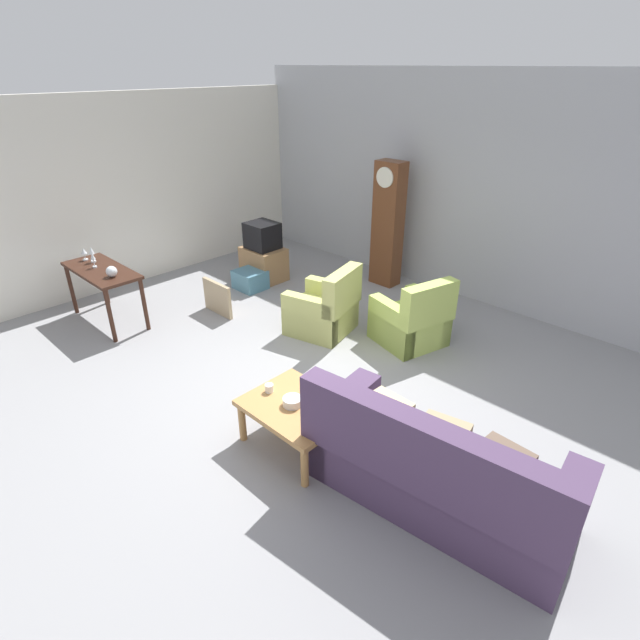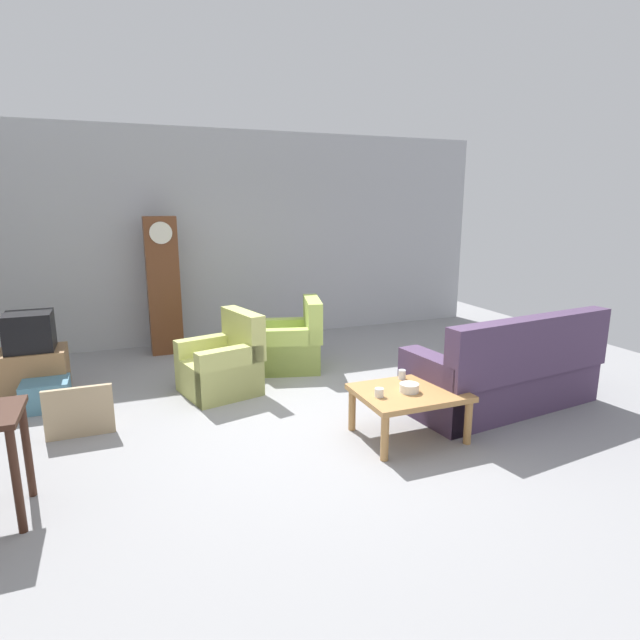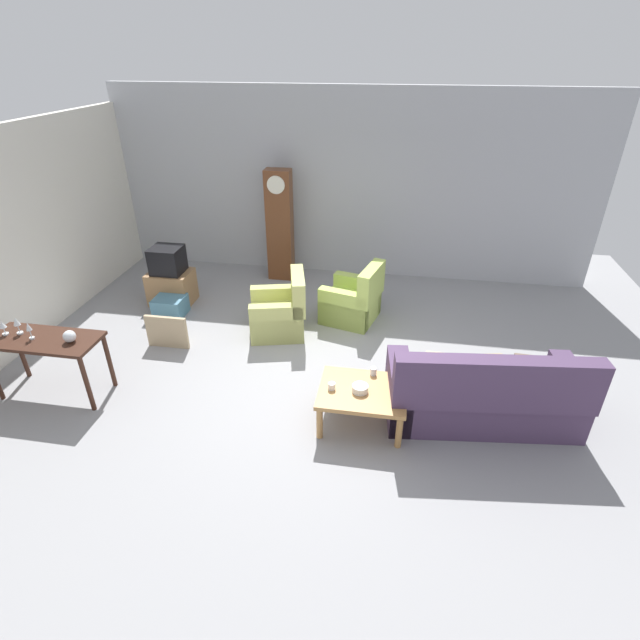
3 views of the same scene
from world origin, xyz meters
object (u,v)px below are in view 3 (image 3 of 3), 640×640
Objects in this scene: storage_box_blue at (170,306)px; couch_floral at (483,396)px; framed_picture_leaning at (167,332)px; cup_white_porcelain at (332,386)px; bowl_white_stacked at (360,388)px; armchair_olive_near at (280,313)px; coffee_table_wood at (362,394)px; grandfather_clock at (280,226)px; wine_glass_mid at (17,323)px; console_table_dark at (45,346)px; glass_dome_cloche at (69,336)px; armchair_olive_far at (353,302)px; tv_stand_cabinet at (172,287)px; wine_glass_tall at (3,326)px; wine_glass_short at (29,328)px; cup_blue_rimmed at (373,371)px; tv_crt at (167,260)px.

couch_floral is at bearing -21.25° from storage_box_blue.
cup_white_porcelain is (2.50, -1.16, 0.25)m from framed_picture_leaning.
bowl_white_stacked is (-1.35, -0.28, 0.14)m from couch_floral.
coffee_table_wood is at bearing -52.62° from armchair_olive_near.
grandfather_clock is 4.34m from wine_glass_mid.
glass_dome_cloche reaches higher than console_table_dark.
armchair_olive_far is 2.39m from cup_white_porcelain.
console_table_dark is 1.91× the size of tv_stand_cabinet.
glass_dome_cloche reaches higher than framed_picture_leaning.
wine_glass_tall is (-2.40, -3.76, -0.09)m from grandfather_clock.
coffee_table_wood is at bearing 0.37° from wine_glass_mid.
armchair_olive_far is 0.49× the size of grandfather_clock.
coffee_table_wood is (0.35, -2.34, 0.08)m from armchair_olive_far.
tv_stand_cabinet is 3.84× the size of bowl_white_stacked.
glass_dome_cloche is at bearing -175.97° from couch_floral.
tv_stand_cabinet is 4.14m from bowl_white_stacked.
armchair_olive_far is at bearing 28.27° from armchair_olive_near.
storage_box_blue is at bearing 144.47° from cup_white_porcelain.
tv_stand_cabinet is at bearing 143.57° from bowl_white_stacked.
armchair_olive_near is 2.07m from grandfather_clock.
glass_dome_cloche reaches higher than cup_white_porcelain.
cup_white_porcelain is 0.37× the size of wine_glass_mid.
grandfather_clock reaches higher than armchair_olive_near.
tv_stand_cabinet is (-3.01, 0.08, -0.03)m from armchair_olive_far.
wine_glass_short reaches higher than storage_box_blue.
glass_dome_cloche is at bearing -141.14° from armchair_olive_far.
wine_glass_tall is at bearing -179.02° from coffee_table_wood.
armchair_olive_near is 3.17m from wine_glass_short.
bowl_white_stacked is at bearing 1.70° from cup_white_porcelain.
storage_box_blue is 3.80m from bowl_white_stacked.
console_table_dark is at bearing -178.86° from coffee_table_wood.
armchair_olive_near reaches higher than tv_stand_cabinet.
framed_picture_leaning is at bearing 158.50° from coffee_table_wood.
armchair_olive_far is 2.41m from bowl_white_stacked.
wine_glass_mid reaches higher than wine_glass_short.
framed_picture_leaning is 2.77m from cup_white_porcelain.
cup_blue_rimmed reaches higher than cup_white_porcelain.
grandfather_clock is 4.06× the size of tv_crt.
couch_floral reaches higher than wine_glass_tall.
bowl_white_stacked is at bearing -36.43° from tv_stand_cabinet.
grandfather_clock is 8.96× the size of wine_glass_mid.
wine_glass_short reaches higher than coffee_table_wood.
wine_glass_tall reaches higher than armchair_olive_far.
tv_crt is 5.89× the size of cup_white_porcelain.
couch_floral reaches higher than storage_box_blue.
tv_stand_cabinet is at bearing 79.14° from wine_glass_short.
armchair_olive_near is 4.38× the size of wine_glass_mid.
console_table_dark is 0.42m from wine_glass_mid.
couch_floral is at bearing 3.26° from wine_glass_tall.
wine_glass_mid is 1.03× the size of wine_glass_short.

